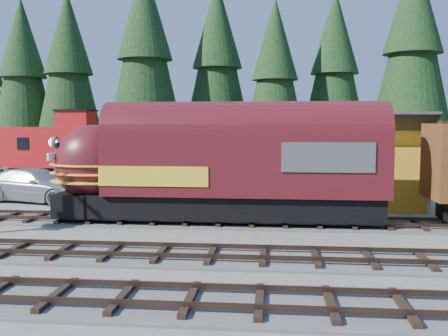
# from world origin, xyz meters

# --- Properties ---
(ground) EXTENTS (120.00, 120.00, 0.00)m
(ground) POSITION_xyz_m (0.00, 0.00, 0.00)
(ground) COLOR #6B665B
(ground) RESTS_ON ground
(track_spur) EXTENTS (32.00, 3.20, 0.33)m
(track_spur) POSITION_xyz_m (-10.00, 18.00, 0.06)
(track_spur) COLOR #4C4947
(track_spur) RESTS_ON ground
(depot) EXTENTS (12.80, 7.00, 5.30)m
(depot) POSITION_xyz_m (-0.00, 10.50, 2.96)
(depot) COLOR gold
(depot) RESTS_ON ground
(conifer_backdrop) EXTENTS (78.46, 21.19, 17.22)m
(conifer_backdrop) POSITION_xyz_m (6.27, 24.85, 10.11)
(conifer_backdrop) COLOR black
(conifer_backdrop) RESTS_ON ground
(locomotive) EXTENTS (15.80, 3.14, 4.29)m
(locomotive) POSITION_xyz_m (-5.05, 4.00, 2.52)
(locomotive) COLOR black
(locomotive) RESTS_ON ground
(caboose) EXTENTS (10.15, 2.94, 5.28)m
(caboose) POSITION_xyz_m (-18.03, 18.00, 2.62)
(caboose) COLOR black
(caboose) RESTS_ON ground
(pickup_truck_a) EXTENTS (6.53, 4.60, 1.65)m
(pickup_truck_a) POSITION_xyz_m (-7.77, 9.95, 0.83)
(pickup_truck_a) COLOR black
(pickup_truck_a) RESTS_ON ground
(pickup_truck_b) EXTENTS (7.21, 4.10, 1.97)m
(pickup_truck_b) POSITION_xyz_m (-16.22, 9.47, 0.98)
(pickup_truck_b) COLOR #A7A8AE
(pickup_truck_b) RESTS_ON ground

